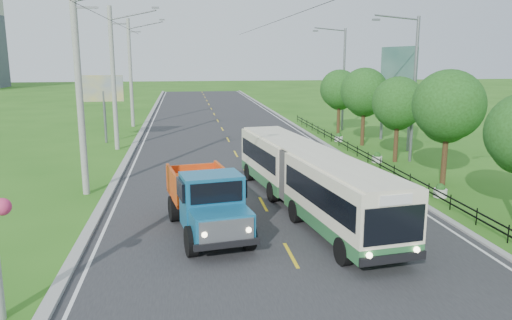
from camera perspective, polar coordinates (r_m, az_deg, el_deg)
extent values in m
plane|color=#2A6317|center=(17.25, 4.01, -10.84)|extent=(240.00, 240.00, 0.00)
cube|color=#28282B|center=(36.32, -2.66, 1.31)|extent=(14.00, 120.00, 0.02)
cube|color=#9E9E99|center=(36.34, -14.03, 1.07)|extent=(0.40, 120.00, 0.15)
cube|color=#9E9E99|center=(37.67, 8.23, 1.64)|extent=(0.30, 120.00, 0.10)
cube|color=silver|center=(36.30, -13.17, 1.02)|extent=(0.12, 120.00, 0.00)
cube|color=silver|center=(37.54, 7.50, 1.58)|extent=(0.12, 120.00, 0.00)
cube|color=yellow|center=(17.24, 4.01, -10.78)|extent=(0.12, 2.20, 0.00)
cube|color=black|center=(32.31, 12.68, 0.23)|extent=(0.04, 40.00, 0.60)
sphere|color=#D83366|center=(13.82, -27.01, -4.79)|extent=(0.44, 0.44, 0.44)
cylinder|color=gray|center=(25.07, -19.55, 7.41)|extent=(0.32, 0.32, 10.00)
cube|color=slate|center=(25.02, -19.01, 16.17)|extent=(1.20, 0.10, 0.10)
cylinder|color=gray|center=(36.90, -15.99, 8.84)|extent=(0.32, 0.32, 10.00)
cube|color=slate|center=(36.86, -15.54, 14.78)|extent=(1.20, 0.10, 0.10)
cube|color=slate|center=(36.73, -11.43, 16.70)|extent=(0.50, 0.18, 0.12)
cylinder|color=gray|center=(48.81, -14.15, 9.56)|extent=(0.32, 0.32, 10.00)
cube|color=slate|center=(48.79, -13.78, 14.05)|extent=(1.20, 0.10, 0.10)
cube|color=slate|center=(48.68, -10.68, 15.48)|extent=(0.50, 0.18, 0.12)
cylinder|color=#382314|center=(27.47, 20.76, 0.65)|extent=(0.28, 0.28, 3.36)
sphere|color=#1D4212|center=(27.13, 21.15, 5.88)|extent=(3.60, 3.60, 3.60)
sphere|color=#1D4212|center=(27.73, 20.90, 4.51)|extent=(2.64, 2.64, 2.64)
cylinder|color=#382314|center=(32.78, 15.72, 2.39)|extent=(0.28, 0.28, 3.02)
sphere|color=#1D4212|center=(32.50, 15.94, 6.34)|extent=(3.24, 3.24, 3.24)
sphere|color=#1D4212|center=(33.10, 15.85, 5.30)|extent=(2.38, 2.38, 2.38)
cylinder|color=#382314|center=(38.26, 12.12, 4.04)|extent=(0.28, 0.28, 3.25)
sphere|color=#1D4212|center=(38.02, 12.28, 7.68)|extent=(3.48, 3.48, 3.48)
sphere|color=#1D4212|center=(38.61, 12.26, 6.70)|extent=(2.55, 2.55, 2.55)
cylinder|color=#382314|center=(43.90, 9.41, 5.01)|extent=(0.28, 0.28, 3.08)
sphere|color=#1D4212|center=(43.69, 9.52, 8.02)|extent=(3.30, 3.30, 3.30)
sphere|color=#1D4212|center=(44.28, 9.54, 7.21)|extent=(2.42, 2.42, 2.42)
cylinder|color=slate|center=(32.87, 17.62, 7.55)|extent=(0.20, 0.20, 9.00)
cylinder|color=slate|center=(32.29, 15.80, 15.42)|extent=(2.80, 0.10, 0.34)
cube|color=slate|center=(31.79, 13.57, 15.32)|extent=(0.45, 0.16, 0.12)
cylinder|color=slate|center=(45.87, 9.99, 8.99)|extent=(0.20, 0.20, 9.00)
cylinder|color=slate|center=(45.46, 8.46, 14.56)|extent=(2.80, 0.10, 0.34)
cube|color=slate|center=(45.10, 6.82, 14.44)|extent=(0.45, 0.16, 0.12)
cylinder|color=silver|center=(25.51, 20.30, -3.55)|extent=(0.64, 0.64, 0.40)
sphere|color=#1D4212|center=(25.45, 20.34, -3.00)|extent=(0.44, 0.44, 0.44)
cylinder|color=silver|center=(32.55, 13.66, 0.08)|extent=(0.64, 0.64, 0.40)
sphere|color=#1D4212|center=(32.50, 13.68, 0.52)|extent=(0.44, 0.44, 0.44)
cylinder|color=silver|center=(39.95, 9.43, 2.40)|extent=(0.64, 0.64, 0.40)
sphere|color=#1D4212|center=(39.91, 9.44, 2.75)|extent=(0.44, 0.44, 0.44)
cylinder|color=slate|center=(40.27, -16.89, 4.71)|extent=(0.20, 0.20, 4.00)
cube|color=yellow|center=(40.08, -17.08, 7.83)|extent=(3.00, 0.15, 2.00)
cylinder|color=slate|center=(36.84, 17.19, 4.86)|extent=(0.24, 0.24, 5.00)
cylinder|color=slate|center=(41.38, 14.24, 5.73)|extent=(0.24, 0.24, 5.00)
cube|color=#144C47|center=(38.89, 15.90, 10.16)|extent=(0.20, 6.00, 3.00)
cube|color=#296636|center=(18.68, 9.95, -6.86)|extent=(3.14, 6.98, 0.49)
cube|color=beige|center=(18.36, 10.07, -3.56)|extent=(3.14, 6.98, 1.73)
cube|color=black|center=(18.35, 10.08, -3.53)|extent=(3.10, 6.45, 0.85)
cube|color=#296636|center=(25.28, 2.62, -1.74)|extent=(3.08, 6.53, 0.49)
cube|color=beige|center=(25.04, 2.65, 0.74)|extent=(3.08, 6.53, 1.73)
cube|color=black|center=(25.04, 2.65, 0.76)|extent=(3.04, 6.01, 0.85)
cube|color=#4C4C4C|center=(21.80, 5.66, -1.65)|extent=(2.21, 1.18, 2.14)
cube|color=black|center=(15.57, 15.55, -7.21)|extent=(2.01, 0.33, 1.17)
cylinder|color=black|center=(16.57, 9.94, -10.24)|extent=(0.41, 0.96, 0.93)
cylinder|color=black|center=(17.51, 16.01, -9.31)|extent=(0.41, 0.96, 0.93)
cylinder|color=black|center=(20.37, 4.52, -5.85)|extent=(0.41, 0.96, 0.93)
cylinder|color=black|center=(21.14, 9.70, -5.33)|extent=(0.41, 0.96, 0.93)
cylinder|color=black|center=(23.13, 1.87, -3.66)|extent=(0.41, 0.96, 0.93)
cylinder|color=black|center=(23.81, 6.53, -3.27)|extent=(0.41, 0.96, 0.93)
cylinder|color=black|center=(26.97, -0.83, -1.40)|extent=(0.41, 0.96, 0.93)
cylinder|color=black|center=(27.56, 3.25, -1.13)|extent=(0.41, 0.96, 0.93)
cube|color=#17618A|center=(16.96, -3.97, -7.43)|extent=(2.21, 1.66, 0.96)
cube|color=#17618A|center=(18.15, -5.09, -4.56)|extent=(2.34, 1.87, 1.92)
cube|color=black|center=(18.02, -5.12, -3.10)|extent=(2.50, 1.62, 0.67)
cube|color=black|center=(19.13, -5.56, -6.56)|extent=(1.91, 5.84, 0.24)
cube|color=#D05613|center=(20.40, -6.60, -2.60)|extent=(2.66, 3.21, 1.25)
cylinder|color=black|center=(17.12, -7.42, -9.20)|extent=(0.51, 1.10, 1.06)
cylinder|color=black|center=(17.56, -0.87, -8.55)|extent=(0.51, 1.10, 1.06)
cylinder|color=black|center=(20.71, -9.38, -5.50)|extent=(0.51, 1.10, 1.06)
cylinder|color=black|center=(21.07, -3.93, -5.06)|extent=(0.51, 1.10, 1.06)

